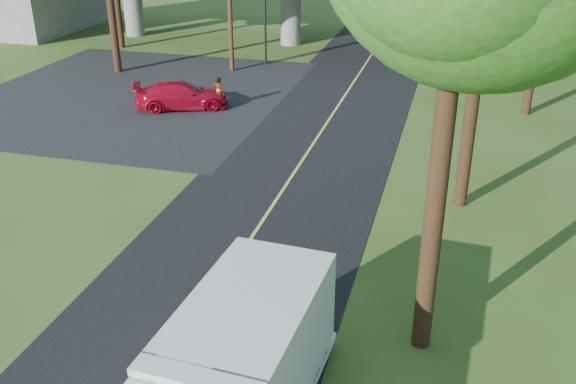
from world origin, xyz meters
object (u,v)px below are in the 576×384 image
at_px(traffic_signal, 265,12).
at_px(pedestrian, 219,93).
at_px(red_sedan, 182,95).
at_px(step_van, 236,374).

height_order(traffic_signal, pedestrian, traffic_signal).
xyz_separation_m(traffic_signal, red_sedan, (-1.43, -9.53, -2.53)).
relative_size(traffic_signal, pedestrian, 3.26).
bearing_deg(pedestrian, red_sedan, 16.95).
bearing_deg(pedestrian, step_van, 113.19).
distance_m(traffic_signal, pedestrian, 9.36).
bearing_deg(traffic_signal, pedestrian, -87.83).
height_order(step_van, pedestrian, step_van).
relative_size(traffic_signal, red_sedan, 1.13).
bearing_deg(red_sedan, traffic_signal, -32.22).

